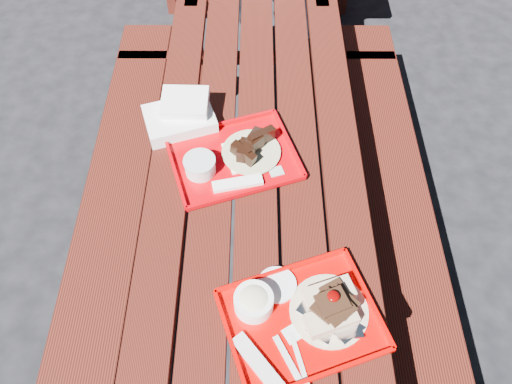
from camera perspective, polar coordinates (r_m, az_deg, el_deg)
ground at (r=2.36m, az=0.01°, el=-8.51°), size 60.00×60.00×0.00m
picnic_table_near at (r=1.88m, az=0.01°, el=-0.82°), size 1.41×2.40×0.75m
near_tray at (r=1.43m, az=4.94°, el=-13.41°), size 0.50×0.45×0.13m
far_tray at (r=1.72m, az=-2.78°, el=3.86°), size 0.50×0.44×0.07m
white_cloth at (r=1.85m, az=-8.54°, el=8.71°), size 0.29×0.25×0.10m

